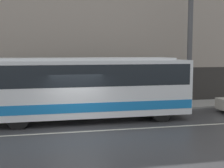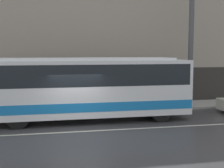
# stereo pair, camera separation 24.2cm
# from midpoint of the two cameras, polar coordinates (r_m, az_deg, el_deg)

# --- Properties ---
(ground_plane) EXTENTS (60.00, 60.00, 0.00)m
(ground_plane) POSITION_cam_midpoint_polar(r_m,az_deg,el_deg) (14.16, -6.55, -8.69)
(ground_plane) COLOR #38383A
(sidewalk) EXTENTS (60.00, 2.67, 0.12)m
(sidewalk) POSITION_cam_midpoint_polar(r_m,az_deg,el_deg) (19.33, -8.25, -4.56)
(sidewalk) COLOR #A09E99
(sidewalk) RESTS_ON ground_plane
(building_facade) EXTENTS (60.00, 0.35, 9.80)m
(building_facade) POSITION_cam_midpoint_polar(r_m,az_deg,el_deg) (20.52, -8.78, 9.12)
(building_facade) COLOR gray
(building_facade) RESTS_ON ground_plane
(lane_stripe) EXTENTS (54.00, 0.14, 0.01)m
(lane_stripe) POSITION_cam_midpoint_polar(r_m,az_deg,el_deg) (14.15, -6.55, -8.67)
(lane_stripe) COLOR beige
(lane_stripe) RESTS_ON ground_plane
(transit_bus) EXTENTS (11.04, 2.54, 3.25)m
(transit_bus) POSITION_cam_midpoint_polar(r_m,az_deg,el_deg) (16.03, -5.88, -0.30)
(transit_bus) COLOR white
(transit_bus) RESTS_ON ground_plane
(utility_pole_near) EXTENTS (0.32, 0.32, 8.18)m
(utility_pole_near) POSITION_cam_midpoint_polar(r_m,az_deg,el_deg) (20.16, 13.71, 7.62)
(utility_pole_near) COLOR #4C4C4F
(utility_pole_near) RESTS_ON sidewalk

